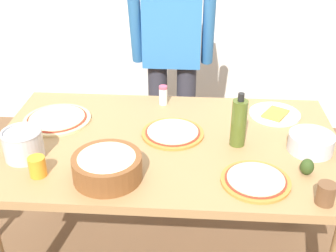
% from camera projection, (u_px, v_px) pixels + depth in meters
% --- Properties ---
extents(dining_table, '(1.60, 0.96, 0.76)m').
position_uv_depth(dining_table, '(167.00, 157.00, 2.03)').
color(dining_table, '#A37A4C').
rests_on(dining_table, ground).
extents(person_cook, '(0.49, 0.25, 1.62)m').
position_uv_depth(person_cook, '(172.00, 49.00, 2.55)').
color(person_cook, '#2D2D38').
rests_on(person_cook, ground).
extents(pizza_raw_on_board, '(0.34, 0.34, 0.02)m').
position_uv_depth(pizza_raw_on_board, '(57.00, 119.00, 2.15)').
color(pizza_raw_on_board, beige).
rests_on(pizza_raw_on_board, dining_table).
extents(pizza_cooked_on_tray, '(0.30, 0.30, 0.02)m').
position_uv_depth(pizza_cooked_on_tray, '(173.00, 133.00, 2.03)').
color(pizza_cooked_on_tray, '#C67A33').
rests_on(pizza_cooked_on_tray, dining_table).
extents(pizza_second_cooked, '(0.28, 0.28, 0.02)m').
position_uv_depth(pizza_second_cooked, '(256.00, 180.00, 1.70)').
color(pizza_second_cooked, '#C67A33').
rests_on(pizza_second_cooked, dining_table).
extents(plate_with_slice, '(0.26, 0.26, 0.02)m').
position_uv_depth(plate_with_slice, '(275.00, 114.00, 2.20)').
color(plate_with_slice, white).
rests_on(plate_with_slice, dining_table).
extents(popcorn_bowl, '(0.28, 0.28, 0.11)m').
position_uv_depth(popcorn_bowl, '(107.00, 165.00, 1.70)').
color(popcorn_bowl, brown).
rests_on(popcorn_bowl, dining_table).
extents(mixing_bowl_steel, '(0.20, 0.20, 0.08)m').
position_uv_depth(mixing_bowl_steel, '(311.00, 143.00, 1.89)').
color(mixing_bowl_steel, '#B7B7BC').
rests_on(mixing_bowl_steel, dining_table).
extents(olive_oil_bottle, '(0.07, 0.07, 0.26)m').
position_uv_depth(olive_oil_bottle, '(239.00, 122.00, 1.90)').
color(olive_oil_bottle, '#47561E').
rests_on(olive_oil_bottle, dining_table).
extents(steel_pot, '(0.17, 0.17, 0.13)m').
position_uv_depth(steel_pot, '(23.00, 144.00, 1.83)').
color(steel_pot, '#B7B7BC').
rests_on(steel_pot, dining_table).
extents(cup_orange, '(0.07, 0.07, 0.08)m').
position_uv_depth(cup_orange, '(37.00, 166.00, 1.73)').
color(cup_orange, orange).
rests_on(cup_orange, dining_table).
extents(cup_small_brown, '(0.07, 0.07, 0.08)m').
position_uv_depth(cup_small_brown, '(326.00, 194.00, 1.57)').
color(cup_small_brown, brown).
rests_on(cup_small_brown, dining_table).
extents(salt_shaker, '(0.04, 0.04, 0.11)m').
position_uv_depth(salt_shaker, '(163.00, 95.00, 2.29)').
color(salt_shaker, white).
rests_on(salt_shaker, dining_table).
extents(avocado, '(0.06, 0.06, 0.07)m').
position_uv_depth(avocado, '(307.00, 167.00, 1.74)').
color(avocado, '#2D4219').
rests_on(avocado, dining_table).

